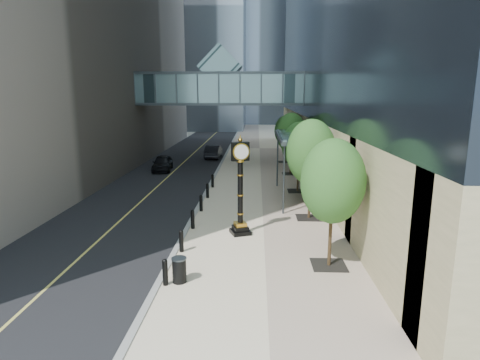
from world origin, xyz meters
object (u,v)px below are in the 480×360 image
(car_near, at_px, (162,163))
(street_clock, at_px, (240,193))
(pedestrian, at_px, (308,188))
(trash_bin, at_px, (179,271))
(car_far, at_px, (214,151))

(car_near, bearing_deg, street_clock, -70.88)
(car_near, bearing_deg, pedestrian, -47.10)
(street_clock, height_order, trash_bin, street_clock)
(street_clock, distance_m, car_near, 18.99)
(trash_bin, bearing_deg, car_near, 104.60)
(pedestrian, bearing_deg, trash_bin, 44.04)
(street_clock, bearing_deg, trash_bin, -130.92)
(trash_bin, bearing_deg, street_clock, 69.32)
(pedestrian, bearing_deg, car_far, -84.55)
(trash_bin, bearing_deg, car_far, 93.70)
(trash_bin, distance_m, pedestrian, 13.45)
(trash_bin, bearing_deg, pedestrian, 62.39)
(street_clock, xyz_separation_m, car_far, (-4.02, 25.08, -1.41))
(trash_bin, distance_m, car_near, 23.37)
(pedestrian, height_order, car_far, pedestrian)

